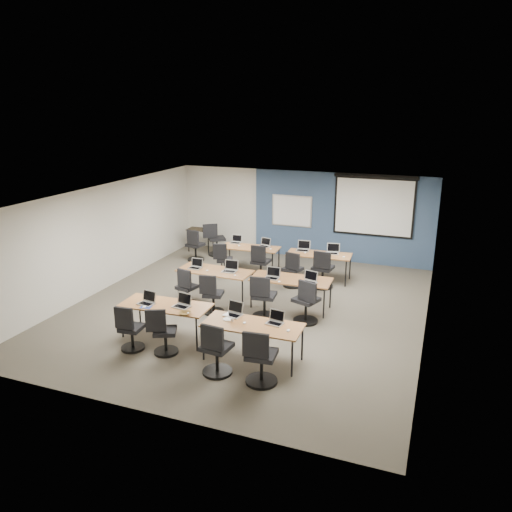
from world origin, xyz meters
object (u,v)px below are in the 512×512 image
at_px(task_chair_10, 293,272).
at_px(laptop_11, 333,251).
at_px(task_chair_0, 130,332).
at_px(laptop_9, 265,244).
at_px(laptop_8, 236,241).
at_px(training_table_mid_right, 291,280).
at_px(task_chair_9, 260,265).
at_px(spare_chair_b, 195,248).
at_px(laptop_3, 276,320).
at_px(training_table_front_right, 253,326).
at_px(laptop_5, 230,269).
at_px(laptop_7, 310,280).
at_px(projector_screen, 374,203).
at_px(task_chair_4, 186,290).
at_px(laptop_0, 147,301).
at_px(task_chair_11, 322,272).
at_px(training_table_front_left, 166,306).
at_px(laptop_6, 272,276).
at_px(task_chair_6, 263,300).
at_px(whiteboard, 292,211).
at_px(laptop_2, 234,312).
at_px(task_chair_1, 163,335).
at_px(task_chair_2, 216,353).
at_px(task_chair_3, 260,361).
at_px(task_chair_5, 212,297).
at_px(training_table_mid_left, 215,272).
at_px(spare_chair_a, 215,242).
at_px(utility_table, 200,232).
at_px(training_table_back_left, 250,249).
at_px(task_chair_7, 306,305).
at_px(training_table_back_right, 319,256).
at_px(laptop_4, 196,266).

bearing_deg(task_chair_10, laptop_11, 64.77).
height_order(task_chair_0, laptop_9, laptop_9).
height_order(laptop_8, task_chair_10, task_chair_10).
xyz_separation_m(training_table_mid_right, task_chair_9, (-1.38, 1.62, -0.27)).
bearing_deg(spare_chair_b, laptop_3, -39.75).
distance_m(training_table_front_right, laptop_5, 3.12).
height_order(laptop_7, task_chair_10, laptop_7).
xyz_separation_m(laptop_3, laptop_8, (-2.89, 4.90, -0.00)).
bearing_deg(laptop_9, projector_screen, 44.16).
height_order(training_table_front_right, task_chair_4, task_chair_4).
xyz_separation_m(laptop_0, task_chair_11, (2.69, 4.08, -0.36)).
height_order(task_chair_10, laptop_11, laptop_11).
distance_m(training_table_mid_right, laptop_5, 1.56).
height_order(training_table_front_left, training_table_front_right, same).
relative_size(laptop_6, task_chair_6, 0.32).
bearing_deg(whiteboard, laptop_2, -82.81).
bearing_deg(task_chair_6, task_chair_1, -125.48).
distance_m(task_chair_2, task_chair_11, 5.04).
relative_size(task_chair_3, task_chair_5, 1.07).
bearing_deg(training_table_mid_left, laptop_0, -96.91).
distance_m(projector_screen, task_chair_10, 3.48).
bearing_deg(task_chair_10, spare_chair_a, 162.61).
xyz_separation_m(task_chair_10, utility_table, (-3.79, 2.14, 0.24)).
height_order(laptop_9, laptop_11, laptop_11).
bearing_deg(laptop_7, training_table_front_right, -83.54).
height_order(task_chair_0, laptop_5, laptop_5).
relative_size(training_table_back_left, task_chair_1, 1.73).
bearing_deg(spare_chair_b, task_chair_7, -26.64).
bearing_deg(training_table_front_left, laptop_2, -1.43).
bearing_deg(training_table_mid_right, task_chair_2, -98.09).
height_order(training_table_front_right, laptop_6, laptop_6).
bearing_deg(task_chair_4, training_table_mid_left, 70.64).
bearing_deg(laptop_9, task_chair_2, -65.57).
distance_m(training_table_mid_left, task_chair_2, 3.70).
height_order(training_table_mid_left, laptop_7, laptop_7).
relative_size(training_table_front_left, spare_chair_a, 1.77).
bearing_deg(laptop_9, laptop_0, -86.32).
bearing_deg(whiteboard, training_table_back_right, -54.07).
distance_m(laptop_4, task_chair_10, 2.57).
bearing_deg(task_chair_1, training_table_front_left, 90.99).
bearing_deg(task_chair_10, laptop_5, -116.83).
xyz_separation_m(task_chair_2, laptop_9, (-1.18, 5.79, 0.37)).
xyz_separation_m(training_table_front_left, training_table_back_right, (2.06, 4.61, -0.00)).
bearing_deg(task_chair_0, laptop_6, 52.91).
height_order(laptop_0, task_chair_10, same).
xyz_separation_m(training_table_mid_left, spare_chair_a, (-1.58, 3.35, -0.25)).
xyz_separation_m(laptop_2, task_chair_4, (-1.94, 1.63, -0.40)).
bearing_deg(laptop_4, training_table_front_left, -78.17).
bearing_deg(task_chair_10, laptop_4, -131.26).
distance_m(projector_screen, task_chair_7, 5.04).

